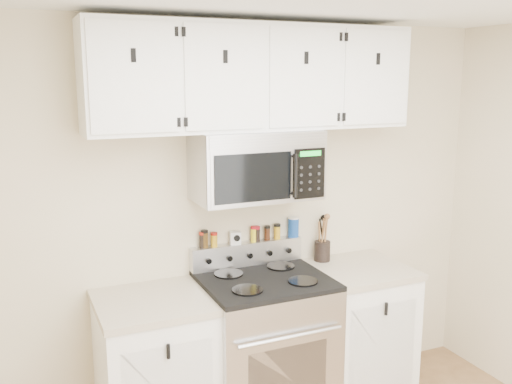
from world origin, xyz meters
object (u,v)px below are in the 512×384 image
range (265,348)px  salt_canister (293,227)px  microwave (257,165)px  utensil_crock (322,249)px

range → salt_canister: salt_canister is taller
range → salt_canister: size_ratio=8.23×
range → microwave: size_ratio=1.45×
utensil_crock → range: bearing=-156.6°
microwave → salt_canister: size_ratio=5.69×
microwave → range: bearing=-90.2°
microwave → salt_canister: microwave is taller
utensil_crock → microwave: bearing=-168.9°
microwave → utensil_crock: bearing=11.1°
range → utensil_crock: utensil_crock is taller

